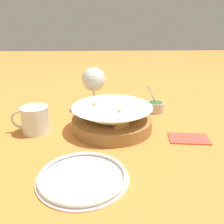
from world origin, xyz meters
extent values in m
plane|color=orange|center=(0.00, 0.00, 0.00)|extent=(4.00, 4.00, 0.00)
cylinder|color=olive|center=(-0.04, 0.00, 0.02)|extent=(0.26, 0.26, 0.04)
cone|color=#EDE5C6|center=(-0.04, 0.00, 0.04)|extent=(0.26, 0.26, 0.08)
cylinder|color=#3D842D|center=(-0.04, 0.00, 0.02)|extent=(0.20, 0.20, 0.01)
pyramid|color=gold|center=(0.02, -0.01, 0.06)|extent=(0.07, 0.06, 0.06)
pyramid|color=gold|center=(-0.06, 0.05, 0.06)|extent=(0.08, 0.09, 0.06)
pyramid|color=gold|center=(-0.07, -0.05, 0.06)|extent=(0.07, 0.08, 0.06)
cylinder|color=#B7B7BC|center=(-0.21, -0.15, 0.02)|extent=(0.07, 0.07, 0.04)
cylinder|color=#42702D|center=(-0.21, -0.15, 0.03)|extent=(0.05, 0.05, 0.03)
cylinder|color=#B7B7BC|center=(-0.20, -0.15, 0.06)|extent=(0.05, 0.01, 0.09)
cylinder|color=silver|center=(0.03, -0.19, 0.00)|extent=(0.06, 0.06, 0.00)
cylinder|color=silver|center=(0.03, -0.19, 0.04)|extent=(0.01, 0.01, 0.08)
sphere|color=silver|center=(0.03, -0.19, 0.12)|extent=(0.09, 0.09, 0.09)
sphere|color=beige|center=(0.03, -0.19, 0.11)|extent=(0.06, 0.06, 0.06)
cylinder|color=silver|center=(0.21, 0.01, 0.04)|extent=(0.09, 0.09, 0.09)
cylinder|color=#935119|center=(0.21, 0.01, 0.03)|extent=(0.07, 0.07, 0.06)
torus|color=silver|center=(0.25, 0.01, 0.04)|extent=(0.06, 0.01, 0.06)
cylinder|color=white|center=(0.04, 0.27, 0.00)|extent=(0.21, 0.21, 0.01)
torus|color=white|center=(0.04, 0.27, 0.01)|extent=(0.20, 0.20, 0.01)
cube|color=#DB4C3D|center=(-0.27, 0.08, 0.00)|extent=(0.13, 0.08, 0.01)
camera|label=1|loc=(-0.01, 0.75, 0.35)|focal=40.00mm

